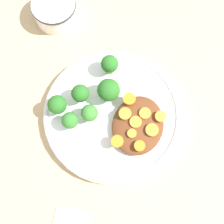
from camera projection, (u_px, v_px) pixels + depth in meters
The scene contains 19 objects.
ground_plane at pixel (112, 116), 0.67m from camera, with size 4.00×4.00×0.00m, color tan.
plate at pixel (112, 115), 0.66m from camera, with size 0.29×0.29×0.03m.
dip_bowl at pixel (55, 10), 0.71m from camera, with size 0.10×0.10×0.05m.
stew_mound at pixel (138, 125), 0.63m from camera, with size 0.13×0.10×0.03m, color brown.
broccoli_floret_0 at pixel (70, 121), 0.62m from camera, with size 0.03×0.03×0.05m.
broccoli_floret_1 at pixel (109, 90), 0.63m from camera, with size 0.05×0.05×0.06m.
broccoli_floret_2 at pixel (80, 94), 0.63m from camera, with size 0.04×0.04×0.05m.
broccoli_floret_3 at pixel (90, 113), 0.62m from camera, with size 0.03×0.03×0.05m.
broccoli_floret_4 at pixel (57, 105), 0.63m from camera, with size 0.04×0.04×0.05m.
broccoli_floret_5 at pixel (110, 65), 0.65m from camera, with size 0.04×0.04×0.05m.
carrot_slice_0 at pixel (161, 117), 0.62m from camera, with size 0.02×0.02×0.01m, color orange.
carrot_slice_1 at pixel (126, 112), 0.62m from camera, with size 0.03×0.03×0.01m, color orange.
carrot_slice_2 at pixel (129, 99), 0.63m from camera, with size 0.03×0.03×0.01m, color orange.
carrot_slice_3 at pixel (145, 113), 0.62m from camera, with size 0.02×0.02×0.00m, color orange.
carrot_slice_4 at pixel (132, 133), 0.61m from camera, with size 0.02×0.02×0.00m, color orange.
carrot_slice_5 at pixel (152, 130), 0.61m from camera, with size 0.03×0.03×0.01m, color orange.
carrot_slice_6 at pixel (140, 146), 0.61m from camera, with size 0.02×0.02×0.01m, color orange.
carrot_slice_7 at pixel (136, 122), 0.62m from camera, with size 0.02×0.02×0.00m, color orange.
carrot_slice_8 at pixel (117, 141), 0.61m from camera, with size 0.02×0.02×0.00m, color orange.
Camera 1 is at (-0.17, -0.05, 0.65)m, focal length 50.00 mm.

